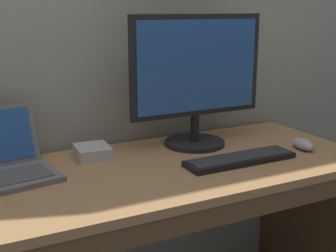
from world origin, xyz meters
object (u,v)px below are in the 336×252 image
Objects in this scene: external_monitor at (197,79)px; computer_mouse at (303,144)px; external_drive_box at (92,152)px; wired_keyboard at (240,159)px.

external_monitor reaches higher than computer_mouse.
external_drive_box is at bearing 174.09° from external_monitor.
computer_mouse is 0.88× the size of external_drive_box.
wired_keyboard is 3.08× the size of external_drive_box.
computer_mouse is at bearing 2.65° from wired_keyboard.
wired_keyboard is at bearing -32.88° from external_drive_box.
external_drive_box reaches higher than computer_mouse.
wired_keyboard is at bearing -165.84° from computer_mouse.
external_monitor reaches higher than wired_keyboard.
external_drive_box is (-0.42, 0.04, -0.25)m from external_monitor.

